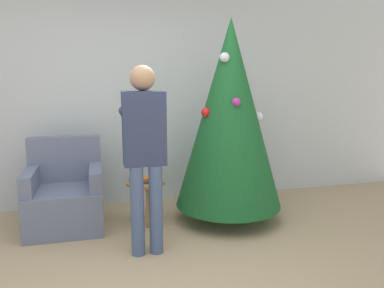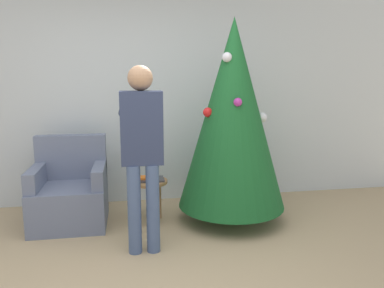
# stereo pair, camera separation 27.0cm
# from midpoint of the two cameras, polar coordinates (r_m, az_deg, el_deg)

# --- Properties ---
(wall_back) EXTENTS (8.00, 0.06, 2.70)m
(wall_back) POSITION_cam_midpoint_polar(r_m,az_deg,el_deg) (4.69, -7.71, 7.39)
(wall_back) COLOR silver
(wall_back) RESTS_ON ground_plane
(christmas_tree) EXTENTS (1.16, 1.16, 2.18)m
(christmas_tree) POSITION_cam_midpoint_polar(r_m,az_deg,el_deg) (4.02, 8.14, 4.45)
(christmas_tree) COLOR brown
(christmas_tree) RESTS_ON ground_plane
(armchair) EXTENTS (0.76, 0.73, 0.93)m
(armchair) POSITION_cam_midpoint_polar(r_m,az_deg,el_deg) (4.24, -16.35, -7.33)
(armchair) COLOR slate
(armchair) RESTS_ON ground_plane
(person_standing) EXTENTS (0.39, 0.57, 1.67)m
(person_standing) POSITION_cam_midpoint_polar(r_m,az_deg,el_deg) (3.31, -5.33, 0.04)
(person_standing) COLOR #475B84
(person_standing) RESTS_ON ground_plane
(side_stool) EXTENTS (0.42, 0.42, 0.47)m
(side_stool) POSITION_cam_midpoint_polar(r_m,az_deg,el_deg) (4.10, -4.80, -6.52)
(side_stool) COLOR #A37547
(side_stool) RESTS_ON ground_plane
(laptop) EXTENTS (0.34, 0.22, 0.02)m
(laptop) POSITION_cam_midpoint_polar(r_m,az_deg,el_deg) (4.08, -4.82, -5.42)
(laptop) COLOR #38383D
(laptop) RESTS_ON side_stool
(book) EXTENTS (0.22, 0.12, 0.02)m
(book) POSITION_cam_midpoint_polar(r_m,az_deg,el_deg) (4.07, -4.82, -5.12)
(book) COLOR orange
(book) RESTS_ON laptop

